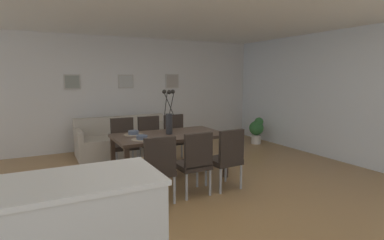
{
  "coord_description": "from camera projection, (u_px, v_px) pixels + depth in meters",
  "views": [
    {
      "loc": [
        -1.78,
        -3.99,
        1.69
      ],
      "look_at": [
        0.57,
        0.55,
        0.96
      ],
      "focal_mm": 28.6,
      "sensor_mm": 36.0,
      "label": 1
    }
  ],
  "objects": [
    {
      "name": "framed_picture_center",
      "position": [
        126.0,
        81.0,
        7.21
      ],
      "size": [
        0.36,
        0.03,
        0.32
      ],
      "color": "#B2ADA3"
    },
    {
      "name": "dining_chair_far_left",
      "position": [
        195.0,
        160.0,
        4.32
      ],
      "size": [
        0.44,
        0.44,
        0.92
      ],
      "color": "black",
      "rests_on": "ground"
    },
    {
      "name": "dining_chair_mid_left",
      "position": [
        227.0,
        156.0,
        4.55
      ],
      "size": [
        0.47,
        0.47,
        0.92
      ],
      "color": "black",
      "rests_on": "ground"
    },
    {
      "name": "ground_plane",
      "position": [
        175.0,
        191.0,
        4.55
      ],
      "size": [
        9.0,
        9.0,
        0.0
      ],
      "primitive_type": "plane",
      "color": "olive"
    },
    {
      "name": "framed_picture_left",
      "position": [
        72.0,
        82.0,
        6.66
      ],
      "size": [
        0.34,
        0.03,
        0.32
      ],
      "color": "#B2ADA3"
    },
    {
      "name": "kitchen_island",
      "position": [
        62.0,
        239.0,
        2.33
      ],
      "size": [
        1.51,
        0.75,
        0.92
      ],
      "color": "silver",
      "rests_on": "ground"
    },
    {
      "name": "placemat_near_left",
      "position": [
        142.0,
        139.0,
        4.62
      ],
      "size": [
        0.32,
        0.32,
        0.01
      ],
      "primitive_type": "cylinder",
      "color": "#7F705B",
      "rests_on": "dining_table"
    },
    {
      "name": "dining_chair_near_right",
      "position": [
        124.0,
        141.0,
        5.66
      ],
      "size": [
        0.46,
        0.46,
        0.92
      ],
      "color": "black",
      "rests_on": "ground"
    },
    {
      "name": "placemat_near_right",
      "position": [
        133.0,
        134.0,
        5.01
      ],
      "size": [
        0.32,
        0.32,
        0.01
      ],
      "primitive_type": "cylinder",
      "color": "#7F705B",
      "rests_on": "dining_table"
    },
    {
      "name": "ceiling_panel",
      "position": [
        162.0,
        12.0,
        4.53
      ],
      "size": [
        9.0,
        7.2,
        0.08
      ],
      "primitive_type": "cube",
      "color": "white"
    },
    {
      "name": "side_window_wall",
      "position": [
        326.0,
        95.0,
        6.38
      ],
      "size": [
        0.1,
        6.3,
        2.6
      ],
      "primitive_type": "cube",
      "color": "white",
      "rests_on": "ground"
    },
    {
      "name": "potted_plant",
      "position": [
        257.0,
        129.0,
        7.69
      ],
      "size": [
        0.36,
        0.36,
        0.67
      ],
      "color": "silver",
      "rests_on": "ground"
    },
    {
      "name": "sofa",
      "position": [
        124.0,
        141.0,
        6.7
      ],
      "size": [
        2.0,
        0.84,
        0.8
      ],
      "color": "#B2A899",
      "rests_on": "ground"
    },
    {
      "name": "dining_chair_mid_right",
      "position": [
        176.0,
        135.0,
        6.14
      ],
      "size": [
        0.47,
        0.47,
        0.92
      ],
      "color": "black",
      "rests_on": "ground"
    },
    {
      "name": "back_wall_panel",
      "position": [
        118.0,
        93.0,
        7.23
      ],
      "size": [
        9.0,
        0.1,
        2.6
      ],
      "primitive_type": "cube",
      "color": "silver",
      "rests_on": "ground"
    },
    {
      "name": "framed_picture_right",
      "position": [
        172.0,
        81.0,
        7.75
      ],
      "size": [
        0.35,
        0.03,
        0.36
      ],
      "color": "#B2ADA3"
    },
    {
      "name": "centerpiece_vase",
      "position": [
        169.0,
        117.0,
        5.03
      ],
      "size": [
        0.21,
        0.23,
        0.73
      ],
      "color": "#232326",
      "rests_on": "dining_table"
    },
    {
      "name": "bowl_near_left",
      "position": [
        142.0,
        137.0,
        4.62
      ],
      "size": [
        0.17,
        0.17,
        0.07
      ],
      "color": "#475166",
      "rests_on": "dining_table"
    },
    {
      "name": "dining_chair_far_right",
      "position": [
        151.0,
        138.0,
        5.88
      ],
      "size": [
        0.44,
        0.44,
        0.92
      ],
      "color": "black",
      "rests_on": "ground"
    },
    {
      "name": "bowl_near_right",
      "position": [
        133.0,
        132.0,
        5.01
      ],
      "size": [
        0.17,
        0.17,
        0.07
      ],
      "color": "#475166",
      "rests_on": "dining_table"
    },
    {
      "name": "dining_table",
      "position": [
        169.0,
        138.0,
        5.08
      ],
      "size": [
        1.8,
        0.98,
        0.74
      ],
      "color": "#3D2D23",
      "rests_on": "ground"
    },
    {
      "name": "dining_chair_near_left",
      "position": [
        158.0,
        166.0,
        4.04
      ],
      "size": [
        0.46,
        0.46,
        0.92
      ],
      "color": "black",
      "rests_on": "ground"
    }
  ]
}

